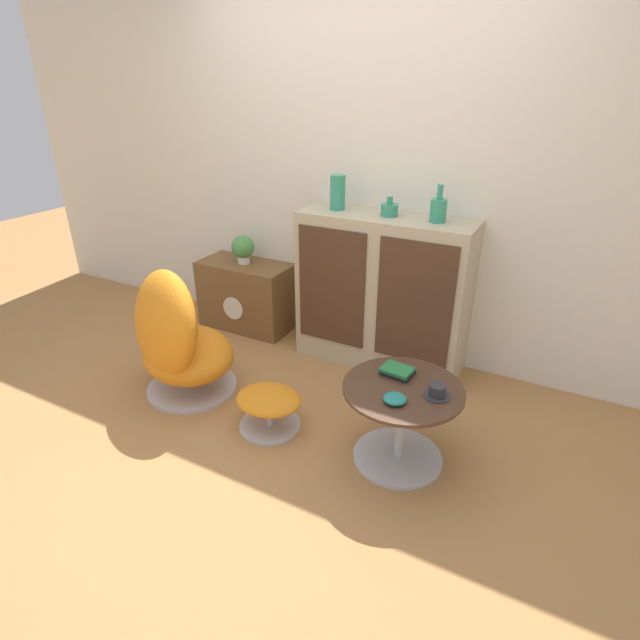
# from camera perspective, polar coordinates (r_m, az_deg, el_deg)

# --- Properties ---
(ground_plane) EXTENTS (12.00, 12.00, 0.00)m
(ground_plane) POSITION_cam_1_polar(r_m,az_deg,el_deg) (2.90, -7.94, -13.92)
(ground_plane) COLOR #A87542
(wall_back) EXTENTS (6.40, 0.06, 2.60)m
(wall_back) POSITION_cam_1_polar(r_m,az_deg,el_deg) (3.53, 4.94, 16.88)
(wall_back) COLOR silver
(wall_back) RESTS_ON ground_plane
(sideboard) EXTENTS (1.16, 0.41, 1.06)m
(sideboard) POSITION_cam_1_polar(r_m,az_deg,el_deg) (3.43, 7.10, 3.14)
(sideboard) COLOR tan
(sideboard) RESTS_ON ground_plane
(tv_console) EXTENTS (0.74, 0.37, 0.54)m
(tv_console) POSITION_cam_1_polar(r_m,az_deg,el_deg) (4.07, -8.39, 2.83)
(tv_console) COLOR brown
(tv_console) RESTS_ON ground_plane
(egg_chair) EXTENTS (0.83, 0.80, 0.86)m
(egg_chair) POSITION_cam_1_polar(r_m,az_deg,el_deg) (3.23, -15.99, -2.27)
(egg_chair) COLOR #B7B7BC
(egg_chair) RESTS_ON ground_plane
(ottoman) EXTENTS (0.39, 0.36, 0.24)m
(ottoman) POSITION_cam_1_polar(r_m,az_deg,el_deg) (2.92, -5.86, -9.57)
(ottoman) COLOR #B7B7BC
(ottoman) RESTS_ON ground_plane
(coffee_table) EXTENTS (0.61, 0.61, 0.45)m
(coffee_table) POSITION_cam_1_polar(r_m,az_deg,el_deg) (2.66, 9.21, -10.96)
(coffee_table) COLOR #B7B7BC
(coffee_table) RESTS_ON ground_plane
(vase_leftmost) EXTENTS (0.10, 0.10, 0.23)m
(vase_leftmost) POSITION_cam_1_polar(r_m,az_deg,el_deg) (3.38, 2.03, 14.36)
(vase_leftmost) COLOR #2D8E6B
(vase_leftmost) RESTS_ON sideboard
(vase_inner_left) EXTENTS (0.11, 0.11, 0.12)m
(vase_inner_left) POSITION_cam_1_polar(r_m,az_deg,el_deg) (3.26, 7.95, 12.42)
(vase_inner_left) COLOR #2D8E6B
(vase_inner_left) RESTS_ON sideboard
(vase_inner_right) EXTENTS (0.10, 0.10, 0.22)m
(vase_inner_right) POSITION_cam_1_polar(r_m,az_deg,el_deg) (3.16, 13.37, 12.21)
(vase_inner_right) COLOR #2D8E6B
(vase_inner_right) RESTS_ON sideboard
(potted_plant) EXTENTS (0.18, 0.18, 0.22)m
(potted_plant) POSITION_cam_1_polar(r_m,az_deg,el_deg) (3.94, -8.80, 8.13)
(potted_plant) COLOR silver
(potted_plant) RESTS_ON tv_console
(teacup) EXTENTS (0.13, 0.13, 0.06)m
(teacup) POSITION_cam_1_polar(r_m,az_deg,el_deg) (2.50, 13.24, -7.95)
(teacup) COLOR #2D2D33
(teacup) RESTS_ON coffee_table
(book_stack) EXTENTS (0.17, 0.14, 0.04)m
(book_stack) POSITION_cam_1_polar(r_m,az_deg,el_deg) (2.64, 8.83, -5.79)
(book_stack) COLOR black
(book_stack) RESTS_ON coffee_table
(bowl) EXTENTS (0.11, 0.11, 0.04)m
(bowl) POSITION_cam_1_polar(r_m,az_deg,el_deg) (2.43, 8.56, -8.88)
(bowl) COLOR #1E7A70
(bowl) RESTS_ON coffee_table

